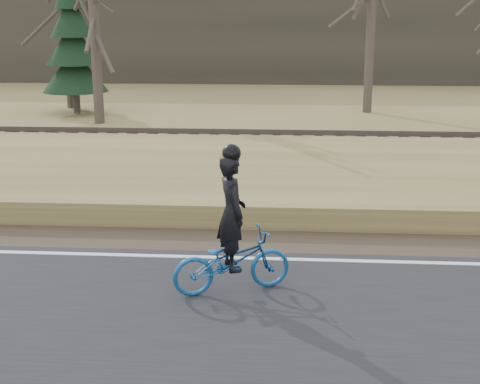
{
  "coord_description": "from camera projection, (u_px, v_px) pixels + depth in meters",
  "views": [
    {
      "loc": [
        3.3,
        -10.01,
        3.94
      ],
      "look_at": [
        2.55,
        0.5,
        1.1
      ],
      "focal_mm": 50.0,
      "sensor_mm": 36.0,
      "label": 1
    }
  ],
  "objects": [
    {
      "name": "ballast",
      "position": [
        168.0,
        151.0,
        18.54
      ],
      "size": [
        120.0,
        3.0,
        0.45
      ],
      "primitive_type": "cube",
      "color": "slate",
      "rests_on": "ground"
    },
    {
      "name": "bare_tree_center",
      "position": [
        372.0,
        10.0,
        26.26
      ],
      "size": [
        0.36,
        0.36,
        8.08
      ],
      "primitive_type": "cylinder",
      "color": "#4C4138",
      "rests_on": "ground"
    },
    {
      "name": "conifer",
      "position": [
        73.0,
        44.0,
        26.32
      ],
      "size": [
        2.6,
        2.6,
        5.76
      ],
      "color": "#4C4138",
      "rests_on": "ground"
    },
    {
      "name": "road",
      "position": [
        23.0,
        331.0,
        8.48
      ],
      "size": [
        120.0,
        6.0,
        0.06
      ],
      "primitive_type": "cube",
      "color": "black",
      "rests_on": "ground"
    },
    {
      "name": "railroad",
      "position": [
        168.0,
        140.0,
        18.46
      ],
      "size": [
        120.0,
        2.4,
        0.29
      ],
      "color": "black",
      "rests_on": "ballast"
    },
    {
      "name": "cyclist",
      "position": [
        232.0,
        246.0,
        9.44
      ],
      "size": [
        1.82,
        1.18,
        2.15
      ],
      "rotation": [
        0.0,
        0.0,
        1.94
      ],
      "color": "#144F8E",
      "rests_on": "road"
    },
    {
      "name": "embankment",
      "position": [
        138.0,
        185.0,
        14.88
      ],
      "size": [
        120.0,
        5.0,
        0.44
      ],
      "primitive_type": "cube",
      "color": "#95894C",
      "rests_on": "ground"
    },
    {
      "name": "edge_line",
      "position": [
        86.0,
        254.0,
        11.07
      ],
      "size": [
        120.0,
        0.12,
        0.01
      ],
      "primitive_type": "cube",
      "color": "silver",
      "rests_on": "road"
    },
    {
      "name": "ground",
      "position": [
        82.0,
        262.0,
        10.89
      ],
      "size": [
        120.0,
        120.0,
        0.0
      ],
      "primitive_type": "plane",
      "color": "#95894C",
      "rests_on": "ground"
    },
    {
      "name": "shoulder",
      "position": [
        102.0,
        237.0,
        12.05
      ],
      "size": [
        120.0,
        1.6,
        0.04
      ],
      "primitive_type": "cube",
      "color": "#473A2B",
      "rests_on": "ground"
    },
    {
      "name": "bare_tree_near_left",
      "position": [
        94.0,
        23.0,
        23.65
      ],
      "size": [
        0.36,
        0.36,
        7.17
      ],
      "primitive_type": "cylinder",
      "color": "#4C4138",
      "rests_on": "ground"
    },
    {
      "name": "treeline_backdrop",
      "position": [
        233.0,
        29.0,
        39.01
      ],
      "size": [
        120.0,
        4.0,
        6.0
      ],
      "primitive_type": "cube",
      "color": "#383328",
      "rests_on": "ground"
    }
  ]
}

